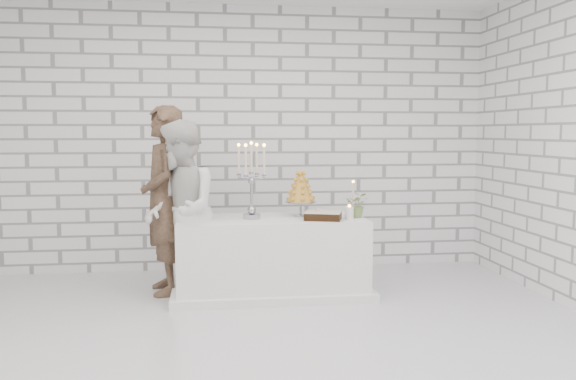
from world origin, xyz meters
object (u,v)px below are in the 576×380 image
object	(u,v)px
groom	(164,200)
bride	(180,211)
candelabra	(251,180)
croquembouche	(301,192)
cake_table	(272,256)

from	to	relation	value
groom	bride	size ratio (longest dim) A/B	1.08
candelabra	croquembouche	size ratio (longest dim) A/B	1.57
cake_table	bride	world-z (taller)	bride
groom	croquembouche	bearing A→B (deg)	74.91
cake_table	candelabra	world-z (taller)	candelabra
cake_table	croquembouche	xyz separation A→B (m)	(0.30, 0.10, 0.61)
candelabra	croquembouche	bearing A→B (deg)	14.15
candelabra	croquembouche	world-z (taller)	candelabra
groom	croquembouche	xyz separation A→B (m)	(1.34, -0.09, 0.07)
candelabra	groom	bearing A→B (deg)	165.50
candelabra	bride	bearing A→B (deg)	-171.00
cake_table	bride	distance (m)	0.99
groom	candelabra	xyz separation A→B (m)	(0.84, -0.22, 0.20)
cake_table	croquembouche	size ratio (longest dim) A/B	3.81
cake_table	bride	size ratio (longest dim) A/B	1.06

